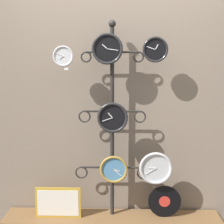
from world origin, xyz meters
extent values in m
cube|color=gray|center=(0.00, 0.57, 1.40)|extent=(4.40, 0.04, 2.80)
cube|color=brown|center=(0.00, 0.35, 0.03)|extent=(2.20, 0.36, 0.06)
cylinder|color=#282623|center=(0.00, 0.41, 0.01)|extent=(0.37, 0.37, 0.02)
cylinder|color=#282623|center=(0.00, 0.41, 0.98)|extent=(0.04, 0.04, 1.92)
sphere|color=#282623|center=(0.00, 0.41, 1.97)|extent=(0.07, 0.07, 0.07)
cylinder|color=#282623|center=(-0.13, 0.41, 1.71)|extent=(0.25, 0.02, 0.02)
torus|color=#282623|center=(-0.25, 0.41, 1.66)|extent=(0.11, 0.02, 0.11)
cylinder|color=#282623|center=(0.13, 0.41, 1.71)|extent=(0.25, 0.02, 0.02)
torus|color=#282623|center=(0.25, 0.41, 1.66)|extent=(0.11, 0.02, 0.11)
cylinder|color=#282623|center=(-0.14, 0.41, 1.13)|extent=(0.27, 0.02, 0.02)
torus|color=#282623|center=(-0.27, 0.41, 1.08)|extent=(0.12, 0.02, 0.12)
cylinder|color=#282623|center=(0.14, 0.41, 1.13)|extent=(0.27, 0.02, 0.02)
torus|color=#282623|center=(0.27, 0.41, 1.08)|extent=(0.12, 0.02, 0.12)
cylinder|color=#282623|center=(-0.16, 0.41, 0.56)|extent=(0.31, 0.02, 0.02)
torus|color=#282623|center=(-0.31, 0.41, 0.50)|extent=(0.13, 0.02, 0.13)
cylinder|color=#282623|center=(0.16, 0.41, 0.56)|extent=(0.31, 0.02, 0.02)
torus|color=#282623|center=(0.31, 0.41, 0.50)|extent=(0.13, 0.02, 0.13)
cylinder|color=silver|center=(-0.46, 0.32, 1.67)|extent=(0.18, 0.02, 0.18)
torus|color=silver|center=(-0.46, 0.31, 1.67)|extent=(0.20, 0.02, 0.20)
cylinder|color=silver|center=(-0.46, 0.31, 1.67)|extent=(0.01, 0.01, 0.01)
cube|color=silver|center=(-0.48, 0.31, 1.66)|extent=(0.04, 0.00, 0.03)
cube|color=silver|center=(-0.49, 0.31, 1.68)|extent=(0.06, 0.00, 0.04)
cylinder|color=black|center=(-0.04, 0.32, 1.73)|extent=(0.27, 0.02, 0.27)
torus|color=#262628|center=(-0.04, 0.31, 1.73)|extent=(0.29, 0.03, 0.29)
cylinder|color=#262628|center=(-0.04, 0.31, 1.73)|extent=(0.02, 0.01, 0.02)
cube|color=silver|center=(-0.07, 0.31, 1.75)|extent=(0.05, 0.00, 0.05)
cube|color=silver|center=(0.01, 0.31, 1.73)|extent=(0.10, 0.00, 0.02)
cylinder|color=black|center=(0.41, 0.33, 1.73)|extent=(0.22, 0.02, 0.22)
torus|color=#262628|center=(0.41, 0.32, 1.73)|extent=(0.24, 0.02, 0.24)
cylinder|color=#262628|center=(0.41, 0.32, 1.73)|extent=(0.01, 0.01, 0.01)
cube|color=silver|center=(0.42, 0.32, 1.75)|extent=(0.03, 0.00, 0.05)
cube|color=silver|center=(0.36, 0.32, 1.74)|extent=(0.08, 0.00, 0.03)
cylinder|color=black|center=(0.01, 0.30, 1.09)|extent=(0.27, 0.02, 0.27)
torus|color=#262628|center=(0.01, 0.28, 1.09)|extent=(0.29, 0.03, 0.29)
cylinder|color=#262628|center=(0.01, 0.29, 1.09)|extent=(0.02, 0.01, 0.02)
cube|color=silver|center=(-0.01, 0.28, 1.11)|extent=(0.05, 0.00, 0.05)
cube|color=silver|center=(-0.04, 0.28, 1.07)|extent=(0.10, 0.00, 0.04)
cylinder|color=#4C84B2|center=(0.02, 0.33, 0.57)|extent=(0.25, 0.02, 0.25)
torus|color=#A58438|center=(0.02, 0.32, 0.57)|extent=(0.28, 0.03, 0.28)
cylinder|color=#A58438|center=(0.02, 0.32, 0.57)|extent=(0.02, 0.01, 0.02)
cube|color=silver|center=(0.05, 0.32, 0.56)|extent=(0.06, 0.00, 0.03)
cube|color=silver|center=(0.05, 0.32, 0.53)|extent=(0.08, 0.00, 0.07)
cylinder|color=silver|center=(0.43, 0.31, 0.59)|extent=(0.29, 0.02, 0.29)
torus|color=silver|center=(0.43, 0.30, 0.59)|extent=(0.32, 0.03, 0.32)
cylinder|color=silver|center=(0.43, 0.30, 0.59)|extent=(0.02, 0.01, 0.02)
cube|color=silver|center=(0.39, 0.30, 0.59)|extent=(0.07, 0.00, 0.01)
cube|color=silver|center=(0.38, 0.30, 0.56)|extent=(0.10, 0.00, 0.07)
cylinder|color=black|center=(0.53, 0.36, 0.23)|extent=(0.33, 0.01, 0.33)
cylinder|color=red|center=(0.53, 0.35, 0.23)|extent=(0.11, 0.00, 0.11)
cube|color=gold|center=(-0.54, 0.32, 0.22)|extent=(0.46, 0.02, 0.31)
cube|color=white|center=(-0.54, 0.31, 0.22)|extent=(0.41, 0.00, 0.27)
cube|color=white|center=(-0.43, 0.31, 1.55)|extent=(0.04, 0.00, 0.03)
camera|label=1|loc=(0.09, -2.64, 1.55)|focal=50.00mm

